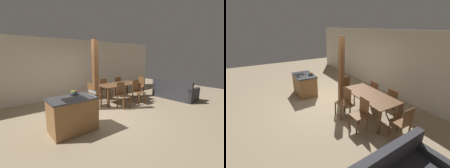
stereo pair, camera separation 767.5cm
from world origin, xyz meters
TOP-DOWN VIEW (x-y plane):
  - ground_plane at (0.00, 0.00)m, footprint 16.00×16.00m
  - wall_back at (0.00, 2.83)m, footprint 11.20×0.08m
  - kitchen_island at (-1.19, -0.44)m, footprint 1.17×0.78m
  - fruit_bowl at (-1.02, -0.19)m, footprint 0.23×0.23m
  - wine_glass_near at (-0.69, -0.75)m, footprint 0.08×0.08m
  - wine_glass_middle at (-0.69, -0.65)m, footprint 0.08×0.08m
  - wine_glass_far at (-0.69, -0.56)m, footprint 0.08×0.08m
  - wine_glass_end at (-0.69, -0.47)m, footprint 0.08×0.08m
  - dining_table at (1.51, 0.86)m, footprint 1.87×0.93m
  - dining_chair_near_left at (1.09, 0.17)m, footprint 0.40×0.40m
  - dining_chair_near_right at (1.93, 0.17)m, footprint 0.40×0.40m
  - dining_chair_far_left at (1.09, 1.56)m, footprint 0.40×0.40m
  - dining_chair_far_right at (1.93, 1.56)m, footprint 0.40×0.40m
  - dining_chair_head_end at (0.20, 0.86)m, footprint 0.40×0.40m
  - dining_chair_foot_end at (2.82, 0.86)m, footprint 0.40×0.40m
  - couch at (3.81, -0.40)m, footprint 0.95×1.87m
  - timber_post at (0.16, 0.60)m, footprint 0.18×0.18m

SIDE VIEW (x-z plane):
  - ground_plane at x=0.00m, z-range 0.00..0.00m
  - couch at x=3.81m, z-range -0.15..0.74m
  - kitchen_island at x=-1.19m, z-range 0.00..0.90m
  - dining_chair_near_left at x=1.09m, z-range 0.03..0.98m
  - dining_chair_near_right at x=1.93m, z-range 0.03..0.98m
  - dining_chair_far_left at x=1.09m, z-range 0.03..0.98m
  - dining_chair_far_right at x=1.93m, z-range 0.03..0.98m
  - dining_chair_head_end at x=0.20m, z-range 0.03..0.98m
  - dining_chair_foot_end at x=2.82m, z-range 0.03..0.98m
  - dining_table at x=1.51m, z-range 0.29..1.05m
  - fruit_bowl at x=-1.02m, z-range 0.88..1.00m
  - wine_glass_near at x=-0.69m, z-range 0.94..1.09m
  - wine_glass_middle at x=-0.69m, z-range 0.94..1.09m
  - wine_glass_far at x=-0.69m, z-range 0.94..1.09m
  - wine_glass_end at x=-0.69m, z-range 0.94..1.09m
  - timber_post at x=0.16m, z-range 0.00..2.51m
  - wall_back at x=0.00m, z-range 0.00..2.70m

